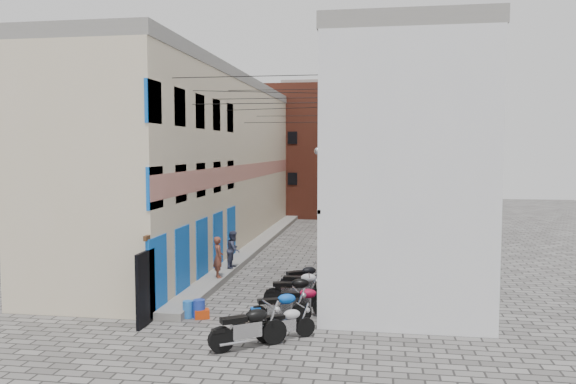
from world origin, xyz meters
The scene contains 21 objects.
ground centered at (0.00, 0.00, 0.00)m, with size 90.00×90.00×0.00m, color #52504E.
plinth centered at (-2.05, 13.00, 0.12)m, with size 0.90×26.00×0.25m, color gray.
building_left centered at (-4.98, 12.95, 4.50)m, with size 5.10×27.00×9.00m.
building_right centered at (5.00, 13.00, 4.51)m, with size 5.94×26.00×9.00m.
building_far_brick_left centered at (-2.00, 28.00, 5.00)m, with size 6.00×6.00×10.00m, color brown.
building_far_brick_right centered at (3.00, 30.00, 4.00)m, with size 5.00×6.00×8.00m, color brown.
building_far_concrete centered at (0.00, 34.00, 5.50)m, with size 8.00×5.00×11.00m, color gray.
far_shopfront centered at (0.00, 25.20, 1.20)m, with size 2.00×0.30×2.40m, color black.
overhead_wires centered at (0.00, 7.64, 7.12)m, with size 5.80×13.02×1.32m.
motorcycle_a centered at (0.90, -1.83, 0.62)m, with size 0.68×2.15×1.25m, color black, non-canonical shape.
motorcycle_b centered at (1.75, -1.01, 0.50)m, with size 0.55×1.73×1.00m, color #ADAEB2, non-canonical shape.
motorcycle_c centered at (1.37, 0.28, 0.56)m, with size 0.61×1.93×1.12m, color blue, non-canonical shape.
motorcycle_d centered at (1.90, 1.17, 0.53)m, with size 0.58×1.85×1.07m, color #A40B30, non-canonical shape.
motorcycle_e centered at (1.50, 2.16, 0.58)m, with size 0.63×2.00×1.16m, color black, non-canonical shape.
motorcycle_f centered at (1.68, 3.08, 0.57)m, with size 0.62×1.95×1.13m, color #BBBCC1, non-canonical shape.
motorcycle_g centered at (1.58, 4.16, 0.56)m, with size 0.61×1.92×1.11m, color black, non-canonical shape.
person_a centered at (-1.83, 4.85, 1.04)m, with size 0.58×0.38×1.58m, color brown.
person_b centered at (-1.70, 6.66, 1.02)m, with size 0.75×0.58×1.54m, color #3A3D57.
water_jug_near centered at (-1.54, 0.50, 0.26)m, with size 0.33×0.33×0.52m, color blue.
water_jug_far centered at (-1.19, 0.50, 0.29)m, with size 0.37×0.37×0.57m, color #213BA9.
red_crate centered at (-1.10, 0.50, 0.14)m, with size 0.44×0.33×0.27m, color #C5390E.
Camera 1 is at (4.17, -15.73, 5.18)m, focal length 35.00 mm.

